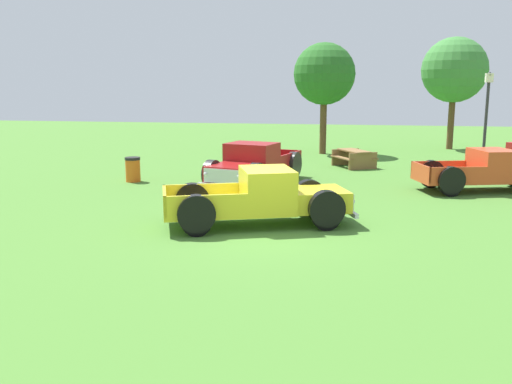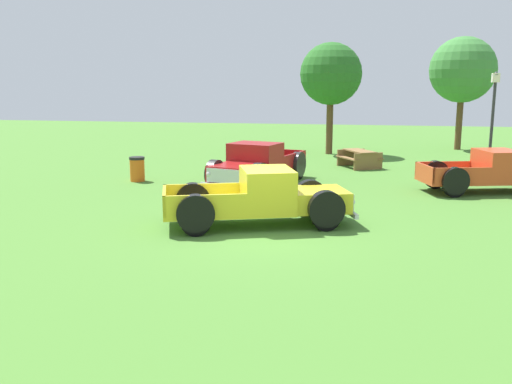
% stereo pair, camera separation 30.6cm
% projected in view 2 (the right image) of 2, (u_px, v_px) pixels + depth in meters
% --- Properties ---
extents(ground_plane, '(80.00, 80.00, 0.00)m').
position_uv_depth(ground_plane, '(262.00, 230.00, 14.16)').
color(ground_plane, '#477A2D').
extents(pickup_truck_foreground, '(5.25, 3.36, 1.52)m').
position_uv_depth(pickup_truck_foreground, '(269.00, 198.00, 14.57)').
color(pickup_truck_foreground, yellow).
rests_on(pickup_truck_foreground, ground_plane).
extents(pickup_truck_behind_left, '(5.10, 3.01, 1.47)m').
position_uv_depth(pickup_truck_behind_left, '(499.00, 172.00, 19.13)').
color(pickup_truck_behind_left, '#D14723').
rests_on(pickup_truck_behind_left, ground_plane).
extents(pickup_truck_behind_right, '(3.17, 5.50, 1.59)m').
position_uv_depth(pickup_truck_behind_right, '(255.00, 166.00, 20.27)').
color(pickup_truck_behind_right, maroon).
rests_on(pickup_truck_behind_right, ground_plane).
extents(lamp_post_near, '(0.36, 0.36, 4.22)m').
position_uv_depth(lamp_post_near, '(492.00, 122.00, 22.16)').
color(lamp_post_near, '#2D2D33').
rests_on(lamp_post_near, ground_plane).
extents(picnic_table, '(2.18, 2.30, 0.78)m').
position_uv_depth(picnic_table, '(359.00, 157.00, 24.95)').
color(picnic_table, olive).
rests_on(picnic_table, ground_plane).
extents(trash_can, '(0.59, 0.59, 0.95)m').
position_uv_depth(trash_can, '(137.00, 169.00, 21.33)').
color(trash_can, orange).
rests_on(trash_can, ground_plane).
extents(oak_tree_east, '(3.29, 3.29, 5.93)m').
position_uv_depth(oak_tree_east, '(331.00, 74.00, 29.22)').
color(oak_tree_east, brown).
rests_on(oak_tree_east, ground_plane).
extents(oak_tree_west, '(3.71, 3.71, 6.41)m').
position_uv_depth(oak_tree_west, '(463.00, 70.00, 31.22)').
color(oak_tree_west, brown).
rests_on(oak_tree_west, ground_plane).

